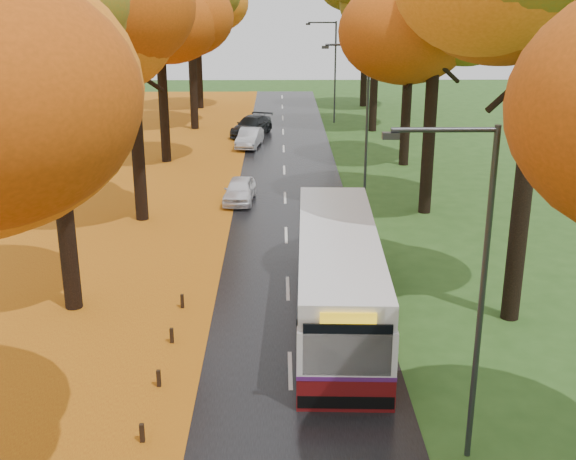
{
  "coord_description": "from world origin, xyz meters",
  "views": [
    {
      "loc": [
        -0.29,
        -6.61,
        10.73
      ],
      "look_at": [
        0.0,
        17.2,
        2.6
      ],
      "focal_mm": 45.0,
      "sensor_mm": 36.0,
      "label": 1
    }
  ],
  "objects_px": {
    "streetlamp_near": "(473,274)",
    "streetlamp_far": "(332,64)",
    "car_dark": "(252,126)",
    "streetlamp_mid": "(362,109)",
    "car_silver": "(250,138)",
    "bus": "(338,274)",
    "car_white": "(240,190)"
  },
  "relations": [
    {
      "from": "streetlamp_far",
      "to": "bus",
      "type": "height_order",
      "value": "streetlamp_far"
    },
    {
      "from": "bus",
      "to": "car_silver",
      "type": "relative_size",
      "value": 2.97
    },
    {
      "from": "streetlamp_near",
      "to": "car_white",
      "type": "relative_size",
      "value": 2.19
    },
    {
      "from": "car_white",
      "to": "streetlamp_near",
      "type": "bearing_deg",
      "value": -69.04
    },
    {
      "from": "streetlamp_far",
      "to": "car_silver",
      "type": "xyz_separation_m",
      "value": [
        -6.3,
        -9.4,
        -4.03
      ]
    },
    {
      "from": "streetlamp_mid",
      "to": "streetlamp_far",
      "type": "bearing_deg",
      "value": 90.0
    },
    {
      "from": "car_dark",
      "to": "streetlamp_mid",
      "type": "bearing_deg",
      "value": -49.58
    },
    {
      "from": "car_white",
      "to": "car_dark",
      "type": "relative_size",
      "value": 0.76
    },
    {
      "from": "streetlamp_near",
      "to": "streetlamp_mid",
      "type": "bearing_deg",
      "value": 90.0
    },
    {
      "from": "streetlamp_mid",
      "to": "bus",
      "type": "relative_size",
      "value": 0.69
    },
    {
      "from": "streetlamp_near",
      "to": "car_dark",
      "type": "height_order",
      "value": "streetlamp_near"
    },
    {
      "from": "streetlamp_near",
      "to": "streetlamp_far",
      "type": "distance_m",
      "value": 44.0
    },
    {
      "from": "car_dark",
      "to": "bus",
      "type": "bearing_deg",
      "value": -62.89
    },
    {
      "from": "car_white",
      "to": "car_silver",
      "type": "relative_size",
      "value": 0.94
    },
    {
      "from": "bus",
      "to": "car_white",
      "type": "distance_m",
      "value": 14.42
    },
    {
      "from": "streetlamp_mid",
      "to": "car_silver",
      "type": "distance_m",
      "value": 14.65
    },
    {
      "from": "streetlamp_near",
      "to": "car_white",
      "type": "height_order",
      "value": "streetlamp_near"
    },
    {
      "from": "streetlamp_near",
      "to": "car_silver",
      "type": "distance_m",
      "value": 35.4
    },
    {
      "from": "bus",
      "to": "car_dark",
      "type": "distance_m",
      "value": 31.56
    },
    {
      "from": "streetlamp_near",
      "to": "streetlamp_far",
      "type": "bearing_deg",
      "value": 90.0
    },
    {
      "from": "streetlamp_far",
      "to": "car_dark",
      "type": "xyz_separation_m",
      "value": [
        -6.3,
        -5.21,
        -3.98
      ]
    },
    {
      "from": "streetlamp_far",
      "to": "streetlamp_near",
      "type": "bearing_deg",
      "value": -90.0
    },
    {
      "from": "streetlamp_mid",
      "to": "streetlamp_near",
      "type": "bearing_deg",
      "value": -90.0
    },
    {
      "from": "streetlamp_mid",
      "to": "car_silver",
      "type": "xyz_separation_m",
      "value": [
        -6.3,
        12.6,
        -4.03
      ]
    },
    {
      "from": "car_dark",
      "to": "car_silver",
      "type": "bearing_deg",
      "value": -70.14
    },
    {
      "from": "streetlamp_near",
      "to": "streetlamp_mid",
      "type": "distance_m",
      "value": 22.0
    },
    {
      "from": "bus",
      "to": "car_silver",
      "type": "distance_m",
      "value": 27.42
    },
    {
      "from": "streetlamp_far",
      "to": "bus",
      "type": "relative_size",
      "value": 0.69
    },
    {
      "from": "car_white",
      "to": "car_dark",
      "type": "bearing_deg",
      "value": 94.5
    },
    {
      "from": "streetlamp_near",
      "to": "car_dark",
      "type": "bearing_deg",
      "value": 99.22
    },
    {
      "from": "streetlamp_far",
      "to": "car_silver",
      "type": "relative_size",
      "value": 2.06
    },
    {
      "from": "bus",
      "to": "car_silver",
      "type": "height_order",
      "value": "bus"
    }
  ]
}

